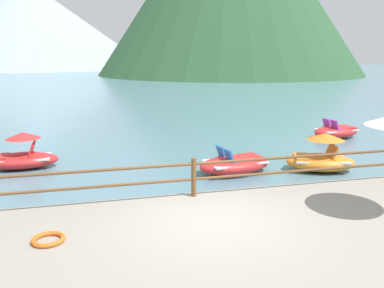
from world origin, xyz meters
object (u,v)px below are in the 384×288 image
(pedal_boat_1, at_px, (21,157))
(pedal_boat_3, at_px, (321,158))
(pedal_boat_0, at_px, (235,164))
(life_ring, at_px, (48,239))
(pedal_boat_2, at_px, (336,131))

(pedal_boat_1, relative_size, pedal_boat_3, 0.96)
(pedal_boat_0, height_order, pedal_boat_3, pedal_boat_3)
(pedal_boat_1, height_order, pedal_boat_3, pedal_boat_3)
(pedal_boat_1, bearing_deg, pedal_boat_3, -16.20)
(life_ring, distance_m, pedal_boat_1, 6.99)
(pedal_boat_1, distance_m, pedal_boat_2, 13.33)
(pedal_boat_1, height_order, pedal_boat_2, pedal_boat_1)
(life_ring, relative_size, pedal_boat_2, 0.25)
(life_ring, height_order, pedal_boat_1, pedal_boat_1)
(pedal_boat_2, bearing_deg, life_ring, -143.68)
(pedal_boat_1, distance_m, pedal_boat_3, 9.97)
(pedal_boat_0, height_order, pedal_boat_1, pedal_boat_1)
(life_ring, height_order, pedal_boat_3, pedal_boat_3)
(pedal_boat_0, bearing_deg, life_ring, -139.62)
(pedal_boat_0, bearing_deg, pedal_boat_3, -9.36)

